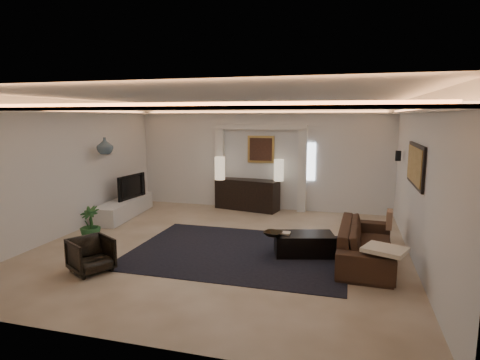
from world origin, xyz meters
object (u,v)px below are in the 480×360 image
(sofa, at_px, (366,243))
(coffee_table, at_px, (304,244))
(console, at_px, (247,195))
(armchair, at_px, (91,255))

(sofa, relative_size, coffee_table, 2.14)
(coffee_table, bearing_deg, console, 105.07)
(coffee_table, relative_size, armchair, 1.69)
(console, bearing_deg, sofa, -36.01)
(console, relative_size, armchair, 2.76)
(coffee_table, xyz_separation_m, armchair, (-3.29, -1.76, 0.08))
(console, relative_size, coffee_table, 1.63)
(sofa, xyz_separation_m, armchair, (-4.37, -1.72, -0.05))
(sofa, height_order, armchair, sofa)
(console, bearing_deg, coffee_table, -47.79)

